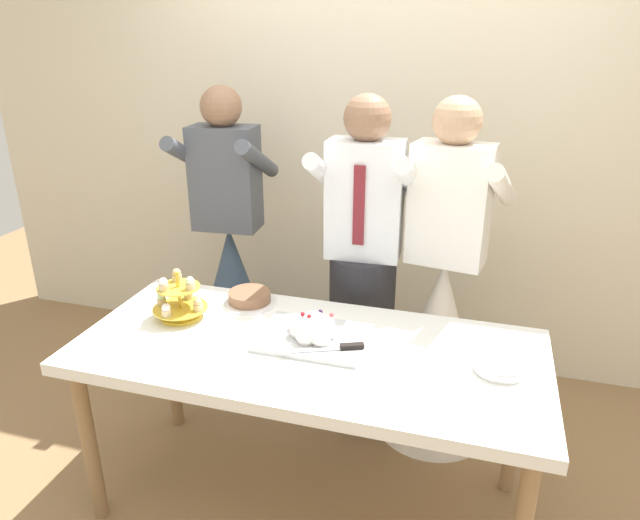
{
  "coord_description": "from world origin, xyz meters",
  "views": [
    {
      "loc": [
        0.59,
        -1.82,
        1.9
      ],
      "look_at": [
        0.0,
        0.15,
        1.07
      ],
      "focal_mm": 32.01,
      "sensor_mm": 36.0,
      "label": 1
    }
  ],
  "objects_px": {
    "dessert_table": "(308,362)",
    "person_guest": "(232,285)",
    "cupcake_stand": "(179,301)",
    "plate_stack": "(500,366)",
    "person_groom": "(362,288)",
    "main_cake_tray": "(313,332)",
    "person_bride": "(439,326)",
    "round_cake": "(250,298)"
  },
  "relations": [
    {
      "from": "dessert_table",
      "to": "person_guest",
      "type": "height_order",
      "value": "person_guest"
    },
    {
      "from": "cupcake_stand",
      "to": "plate_stack",
      "type": "bearing_deg",
      "value": -1.96
    },
    {
      "from": "dessert_table",
      "to": "cupcake_stand",
      "type": "relative_size",
      "value": 7.83
    },
    {
      "from": "plate_stack",
      "to": "person_groom",
      "type": "xyz_separation_m",
      "value": [
        -0.64,
        0.61,
        -0.05
      ]
    },
    {
      "from": "main_cake_tray",
      "to": "person_bride",
      "type": "xyz_separation_m",
      "value": [
        0.44,
        0.63,
        -0.23
      ]
    },
    {
      "from": "cupcake_stand",
      "to": "person_groom",
      "type": "bearing_deg",
      "value": 40.72
    },
    {
      "from": "dessert_table",
      "to": "person_groom",
      "type": "height_order",
      "value": "person_groom"
    },
    {
      "from": "person_bride",
      "to": "person_guest",
      "type": "relative_size",
      "value": 1.0
    },
    {
      "from": "round_cake",
      "to": "cupcake_stand",
      "type": "bearing_deg",
      "value": -137.54
    },
    {
      "from": "plate_stack",
      "to": "person_guest",
      "type": "bearing_deg",
      "value": 150.53
    },
    {
      "from": "person_groom",
      "to": "plate_stack",
      "type": "bearing_deg",
      "value": -43.97
    },
    {
      "from": "cupcake_stand",
      "to": "dessert_table",
      "type": "bearing_deg",
      "value": -6.94
    },
    {
      "from": "round_cake",
      "to": "person_bride",
      "type": "bearing_deg",
      "value": 25.55
    },
    {
      "from": "plate_stack",
      "to": "person_guest",
      "type": "xyz_separation_m",
      "value": [
        -1.42,
        0.8,
        -0.21
      ]
    },
    {
      "from": "dessert_table",
      "to": "person_bride",
      "type": "distance_m",
      "value": 0.81
    },
    {
      "from": "person_guest",
      "to": "plate_stack",
      "type": "bearing_deg",
      "value": -29.47
    },
    {
      "from": "cupcake_stand",
      "to": "plate_stack",
      "type": "height_order",
      "value": "cupcake_stand"
    },
    {
      "from": "cupcake_stand",
      "to": "main_cake_tray",
      "type": "height_order",
      "value": "cupcake_stand"
    },
    {
      "from": "person_guest",
      "to": "cupcake_stand",
      "type": "bearing_deg",
      "value": -80.76
    },
    {
      "from": "person_groom",
      "to": "round_cake",
      "type": "bearing_deg",
      "value": -140.23
    },
    {
      "from": "round_cake",
      "to": "person_groom",
      "type": "bearing_deg",
      "value": 39.77
    },
    {
      "from": "dessert_table",
      "to": "person_groom",
      "type": "xyz_separation_m",
      "value": [
        0.07,
        0.64,
        0.05
      ]
    },
    {
      "from": "main_cake_tray",
      "to": "plate_stack",
      "type": "relative_size",
      "value": 2.3
    },
    {
      "from": "plate_stack",
      "to": "round_cake",
      "type": "distance_m",
      "value": 1.1
    },
    {
      "from": "dessert_table",
      "to": "plate_stack",
      "type": "distance_m",
      "value": 0.72
    },
    {
      "from": "main_cake_tray",
      "to": "person_groom",
      "type": "bearing_deg",
      "value": 83.89
    },
    {
      "from": "person_guest",
      "to": "round_cake",
      "type": "bearing_deg",
      "value": -57.43
    },
    {
      "from": "plate_stack",
      "to": "round_cake",
      "type": "bearing_deg",
      "value": 166.7
    },
    {
      "from": "main_cake_tray",
      "to": "plate_stack",
      "type": "distance_m",
      "value": 0.7
    },
    {
      "from": "round_cake",
      "to": "person_groom",
      "type": "height_order",
      "value": "person_groom"
    },
    {
      "from": "dessert_table",
      "to": "person_groom",
      "type": "relative_size",
      "value": 1.08
    },
    {
      "from": "round_cake",
      "to": "person_groom",
      "type": "distance_m",
      "value": 0.57
    },
    {
      "from": "person_bride",
      "to": "main_cake_tray",
      "type": "bearing_deg",
      "value": -125.28
    },
    {
      "from": "main_cake_tray",
      "to": "person_bride",
      "type": "distance_m",
      "value": 0.8
    },
    {
      "from": "dessert_table",
      "to": "plate_stack",
      "type": "height_order",
      "value": "plate_stack"
    },
    {
      "from": "dessert_table",
      "to": "person_guest",
      "type": "relative_size",
      "value": 1.08
    },
    {
      "from": "round_cake",
      "to": "main_cake_tray",
      "type": "bearing_deg",
      "value": -32.71
    },
    {
      "from": "person_bride",
      "to": "person_guest",
      "type": "height_order",
      "value": "same"
    },
    {
      "from": "person_groom",
      "to": "person_guest",
      "type": "height_order",
      "value": "same"
    },
    {
      "from": "cupcake_stand",
      "to": "main_cake_tray",
      "type": "relative_size",
      "value": 0.54
    },
    {
      "from": "main_cake_tray",
      "to": "cupcake_stand",
      "type": "bearing_deg",
      "value": 177.24
    },
    {
      "from": "cupcake_stand",
      "to": "main_cake_tray",
      "type": "distance_m",
      "value": 0.6
    }
  ]
}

